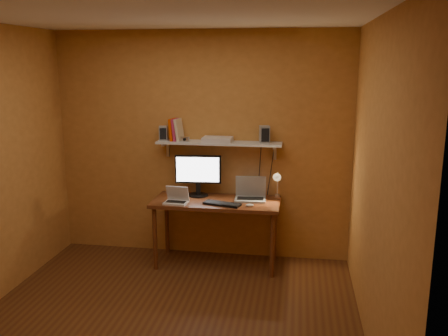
% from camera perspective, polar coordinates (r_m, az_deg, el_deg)
% --- Properties ---
extents(room, '(3.44, 3.24, 2.64)m').
position_cam_1_polar(room, '(3.94, -7.40, -1.30)').
color(room, '#583216').
rests_on(room, ground).
extents(desk, '(1.40, 0.60, 0.75)m').
position_cam_1_polar(desk, '(5.27, -0.94, -4.82)').
color(desk, brown).
rests_on(desk, ground).
extents(wall_shelf, '(1.40, 0.25, 0.21)m').
position_cam_1_polar(wall_shelf, '(5.29, -0.61, 3.00)').
color(wall_shelf, silver).
rests_on(wall_shelf, room).
extents(monitor, '(0.52, 0.24, 0.47)m').
position_cam_1_polar(monitor, '(5.36, -3.13, -0.64)').
color(monitor, black).
rests_on(monitor, desk).
extents(laptop, '(0.35, 0.26, 0.25)m').
position_cam_1_polar(laptop, '(5.28, 3.20, -3.06)').
color(laptop, gray).
rests_on(laptop, desk).
extents(netbook, '(0.26, 0.20, 0.18)m').
position_cam_1_polar(netbook, '(5.16, -5.71, -3.65)').
color(netbook, silver).
rests_on(netbook, desk).
extents(keyboard, '(0.42, 0.24, 0.02)m').
position_cam_1_polar(keyboard, '(5.08, -0.22, -4.34)').
color(keyboard, black).
rests_on(keyboard, desk).
extents(mouse, '(0.10, 0.08, 0.03)m').
position_cam_1_polar(mouse, '(5.03, 3.11, -4.48)').
color(mouse, silver).
rests_on(mouse, desk).
extents(desk_lamp, '(0.09, 0.23, 0.38)m').
position_cam_1_polar(desk_lamp, '(5.24, 6.42, -1.65)').
color(desk_lamp, silver).
rests_on(desk_lamp, desk).
extents(speaker_left, '(0.11, 0.11, 0.16)m').
position_cam_1_polar(speaker_left, '(5.42, -7.31, 4.18)').
color(speaker_left, gray).
rests_on(speaker_left, wall_shelf).
extents(speaker_right, '(0.13, 0.13, 0.19)m').
position_cam_1_polar(speaker_right, '(5.22, 4.89, 4.05)').
color(speaker_right, gray).
rests_on(speaker_right, wall_shelf).
extents(books, '(0.15, 0.18, 0.25)m').
position_cam_1_polar(books, '(5.38, -5.79, 4.61)').
color(books, '#CB3700').
rests_on(books, wall_shelf).
extents(shelf_camera, '(0.10, 0.06, 0.06)m').
position_cam_1_polar(shelf_camera, '(5.31, -4.68, 3.47)').
color(shelf_camera, silver).
rests_on(shelf_camera, wall_shelf).
extents(router, '(0.33, 0.23, 0.05)m').
position_cam_1_polar(router, '(5.27, -0.78, 3.45)').
color(router, silver).
rests_on(router, wall_shelf).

